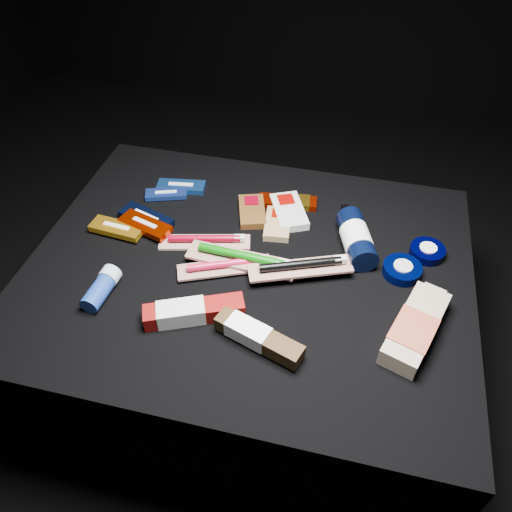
% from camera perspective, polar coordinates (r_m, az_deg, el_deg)
% --- Properties ---
extents(ground, '(3.00, 3.00, 0.00)m').
position_cam_1_polar(ground, '(1.43, -0.69, -12.17)').
color(ground, black).
rests_on(ground, ground).
extents(cloth_table, '(0.98, 0.78, 0.40)m').
position_cam_1_polar(cloth_table, '(1.27, -0.77, -7.26)').
color(cloth_table, black).
rests_on(cloth_table, ground).
extents(luna_bar_0, '(0.13, 0.06, 0.02)m').
position_cam_1_polar(luna_bar_0, '(1.33, -8.55, 7.86)').
color(luna_bar_0, '#1B4C9A').
rests_on(luna_bar_0, cloth_table).
extents(luna_bar_1, '(0.11, 0.07, 0.01)m').
position_cam_1_polar(luna_bar_1, '(1.31, -10.23, 7.00)').
color(luna_bar_1, blue).
rests_on(luna_bar_1, cloth_table).
extents(luna_bar_2, '(0.15, 0.09, 0.02)m').
position_cam_1_polar(luna_bar_2, '(1.24, -12.44, 4.28)').
color(luna_bar_2, black).
rests_on(luna_bar_2, cloth_table).
extents(luna_bar_3, '(0.13, 0.06, 0.02)m').
position_cam_1_polar(luna_bar_3, '(1.22, -15.61, 3.06)').
color(luna_bar_3, orange).
rests_on(luna_bar_3, cloth_table).
extents(luna_bar_4, '(0.14, 0.08, 0.02)m').
position_cam_1_polar(luna_bar_4, '(1.21, -12.55, 3.47)').
color(luna_bar_4, '#8C1800').
rests_on(luna_bar_4, cloth_table).
extents(clif_bar_0, '(0.09, 0.13, 0.02)m').
position_cam_1_polar(clif_bar_0, '(1.24, -0.46, 5.27)').
color(clif_bar_0, '#543113').
rests_on(clif_bar_0, cloth_table).
extents(clif_bar_1, '(0.12, 0.15, 0.02)m').
position_cam_1_polar(clif_bar_1, '(1.24, 3.72, 5.25)').
color(clif_bar_1, silver).
rests_on(clif_bar_1, cloth_table).
extents(clif_bar_2, '(0.07, 0.12, 0.02)m').
position_cam_1_polar(clif_bar_2, '(1.21, 2.51, 3.84)').
color(clif_bar_2, '#A18256').
rests_on(clif_bar_2, cloth_table).
extents(power_bar, '(0.15, 0.06, 0.02)m').
position_cam_1_polar(power_bar, '(1.27, 4.01, 6.17)').
color(power_bar, maroon).
rests_on(power_bar, cloth_table).
extents(lotion_bottle, '(0.11, 0.20, 0.06)m').
position_cam_1_polar(lotion_bottle, '(1.15, 11.39, 2.00)').
color(lotion_bottle, black).
rests_on(lotion_bottle, cloth_table).
extents(cream_tin_upper, '(0.08, 0.08, 0.02)m').
position_cam_1_polar(cream_tin_upper, '(1.19, 18.98, 0.51)').
color(cream_tin_upper, black).
rests_on(cream_tin_upper, cloth_table).
extents(cream_tin_lower, '(0.08, 0.08, 0.03)m').
position_cam_1_polar(cream_tin_lower, '(1.13, 16.35, -1.52)').
color(cream_tin_lower, black).
rests_on(cream_tin_lower, cloth_table).
extents(bodywash_bottle, '(0.13, 0.22, 0.04)m').
position_cam_1_polar(bodywash_bottle, '(1.02, 17.68, -7.98)').
color(bodywash_bottle, tan).
rests_on(bodywash_bottle, cloth_table).
extents(deodorant_stick, '(0.05, 0.11, 0.04)m').
position_cam_1_polar(deodorant_stick, '(1.09, -17.24, -3.52)').
color(deodorant_stick, navy).
rests_on(deodorant_stick, cloth_table).
extents(toothbrush_pack_0, '(0.22, 0.10, 0.02)m').
position_cam_1_polar(toothbrush_pack_0, '(1.16, -5.75, 1.77)').
color(toothbrush_pack_0, beige).
rests_on(toothbrush_pack_0, cloth_table).
extents(toothbrush_pack_1, '(0.21, 0.12, 0.02)m').
position_cam_1_polar(toothbrush_pack_1, '(1.09, -3.48, -1.13)').
color(toothbrush_pack_1, '#AEA9A2').
rests_on(toothbrush_pack_1, cloth_table).
extents(toothbrush_pack_2, '(0.25, 0.07, 0.03)m').
position_cam_1_polar(toothbrush_pack_2, '(1.10, -1.52, -0.24)').
color(toothbrush_pack_2, '#B7AEAC').
rests_on(toothbrush_pack_2, cloth_table).
extents(toothbrush_pack_3, '(0.23, 0.13, 0.03)m').
position_cam_1_polar(toothbrush_pack_3, '(1.07, 5.25, -1.18)').
color(toothbrush_pack_3, beige).
rests_on(toothbrush_pack_3, cloth_table).
extents(toothpaste_carton_red, '(0.20, 0.12, 0.04)m').
position_cam_1_polar(toothpaste_carton_red, '(1.01, -7.58, -6.37)').
color(toothpaste_carton_red, '#6E0A08').
rests_on(toothpaste_carton_red, cloth_table).
extents(toothpaste_carton_green, '(0.18, 0.10, 0.04)m').
position_cam_1_polar(toothpaste_carton_green, '(0.96, -0.12, -9.07)').
color(toothpaste_carton_green, '#35240F').
rests_on(toothpaste_carton_green, cloth_table).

